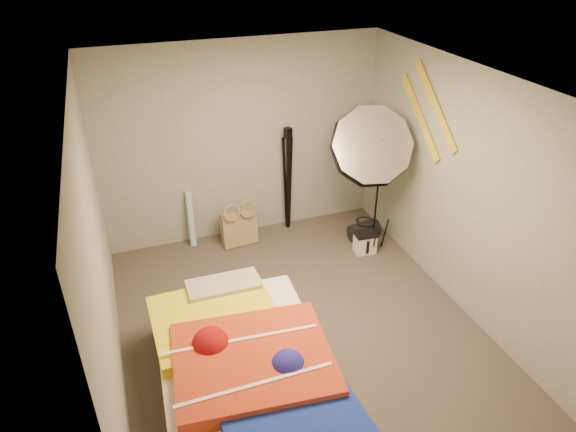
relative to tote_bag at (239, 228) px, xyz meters
name	(u,v)px	position (x,y,z in m)	size (l,w,h in m)	color
floor	(298,324)	(0.17, -1.71, -0.23)	(4.00, 4.00, 0.00)	brown
ceiling	(302,84)	(0.17, -1.71, 2.27)	(4.00, 4.00, 0.00)	silver
wall_back	(242,143)	(0.17, 0.29, 1.02)	(3.50, 3.50, 0.00)	#9EA492
wall_front	(420,381)	(0.17, -3.71, 1.02)	(3.50, 3.50, 0.00)	#9EA492
wall_left	(99,257)	(-1.58, -1.71, 1.02)	(4.00, 4.00, 0.00)	#9EA492
wall_right	(461,191)	(1.92, -1.71, 1.02)	(4.00, 4.00, 0.00)	#9EA492
tote_bag	(239,228)	(0.00, 0.00, 0.00)	(0.45, 0.14, 0.45)	tan
wrapping_roll	(191,219)	(-0.57, 0.19, 0.14)	(0.08, 0.08, 0.72)	#61B2C6
camera_case	(365,243)	(1.42, -0.73, -0.10)	(0.25, 0.18, 0.25)	silver
duffel_bag	(364,231)	(1.56, -0.44, -0.11)	(0.24, 0.24, 0.39)	black
wall_stripe_upper	(436,106)	(1.90, -1.11, 1.72)	(0.02, 1.10, 0.10)	gold
wall_stripe_lower	(420,117)	(1.90, -0.86, 1.52)	(0.02, 1.10, 0.10)	gold
bed	(245,369)	(-0.58, -2.38, 0.07)	(1.50, 2.23, 0.59)	#443323
photo_umbrella	(370,147)	(1.38, -0.73, 1.20)	(1.25, 0.99, 1.98)	black
camera_tripod	(288,173)	(0.72, 0.17, 0.59)	(0.10, 0.10, 1.42)	black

